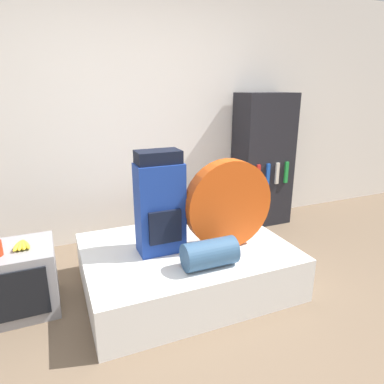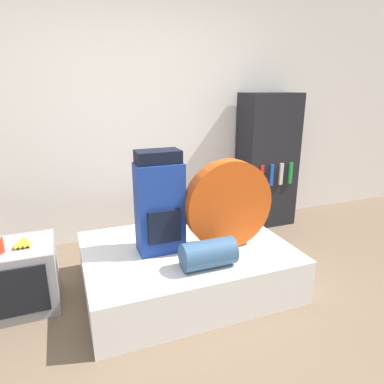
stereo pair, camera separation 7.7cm
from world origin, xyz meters
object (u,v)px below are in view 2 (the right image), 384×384
Objects in this scene: backpack at (160,204)px; tent_bag at (228,204)px; television at (16,277)px; sleeping_roll at (208,254)px; bookshelf at (267,161)px.

tent_bag is at bearing -13.12° from backpack.
tent_bag reaches higher than television.
television is at bearing 171.34° from backpack.
backpack is 2.05× the size of sleeping_roll.
tent_bag is 1.24× the size of television.
sleeping_roll reaches higher than television.
sleeping_roll is (-0.28, -0.25, -0.25)m from tent_bag.
backpack reaches higher than television.
backpack is at bearing 123.04° from sleeping_roll.
television is at bearing -163.18° from bookshelf.
sleeping_roll is at bearing -22.25° from television.
tent_bag is (0.52, -0.12, -0.03)m from backpack.
backpack is at bearing 166.88° from tent_bag.
bookshelf reaches higher than television.
tent_bag is 1.83× the size of sleeping_roll.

